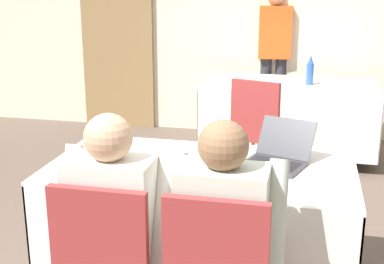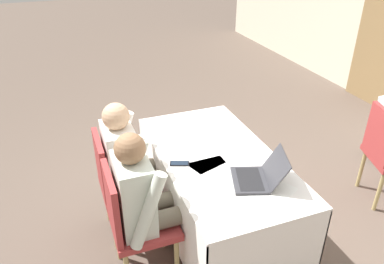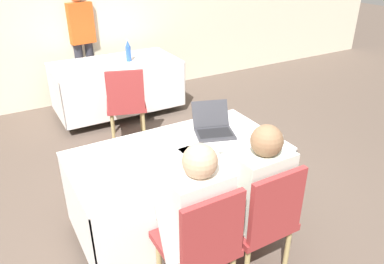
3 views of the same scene
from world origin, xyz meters
TOP-DOWN VIEW (x-y plane):
  - ground_plane at (0.00, 0.00)m, footprint 24.00×24.00m
  - conference_table_near at (0.00, 0.00)m, footprint 1.62×0.85m
  - laptop at (0.39, 0.12)m, footprint 0.40×0.43m
  - cell_phone at (0.01, -0.31)m, footprint 0.11×0.15m
  - paper_beside_laptop at (0.54, 0.16)m, footprint 0.32×0.36m
  - paper_centre_table at (0.04, -0.11)m, footprint 0.29×0.35m
  - paper_left_edge at (0.11, -0.13)m, footprint 0.22×0.31m
  - chair_near_left at (-0.23, -0.73)m, footprint 0.44×0.44m
  - chair_near_right at (0.23, -0.73)m, footprint 0.44×0.44m
  - person_checkered_shirt at (-0.23, -0.63)m, footprint 0.50×0.52m
  - person_white_shirt at (0.23, -0.63)m, footprint 0.50×0.52m

SIDE VIEW (x-z plane):
  - ground_plane at x=0.00m, z-range 0.00..0.00m
  - chair_near_left at x=-0.23m, z-range 0.05..0.97m
  - chair_near_right at x=0.23m, z-range 0.05..0.97m
  - conference_table_near at x=0.00m, z-range 0.19..0.91m
  - person_checkered_shirt at x=-0.23m, z-range 0.08..1.25m
  - person_white_shirt at x=0.23m, z-range 0.08..1.25m
  - paper_beside_laptop at x=0.54m, z-range 0.72..0.72m
  - paper_centre_table at x=0.04m, z-range 0.72..0.72m
  - paper_left_edge at x=0.11m, z-range 0.72..0.72m
  - cell_phone at x=0.01m, z-range 0.72..0.73m
  - laptop at x=0.39m, z-range 0.66..0.87m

